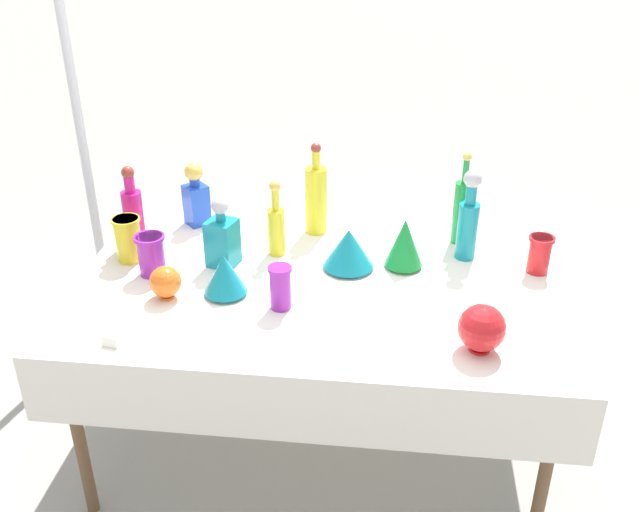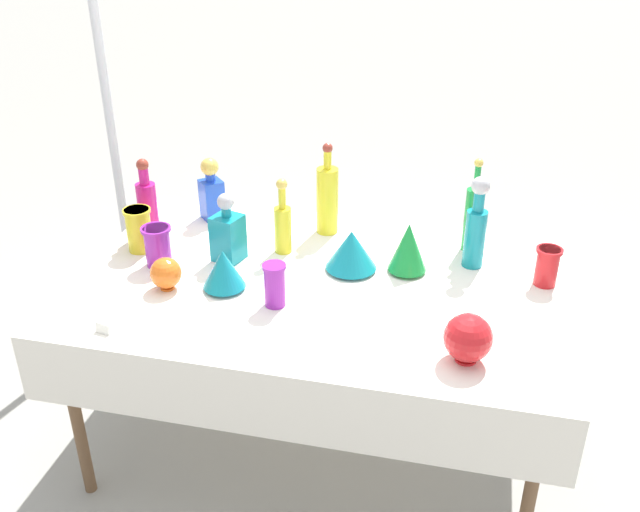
# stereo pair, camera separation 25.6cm
# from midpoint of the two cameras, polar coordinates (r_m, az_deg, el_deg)

# --- Properties ---
(ground_plane) EXTENTS (40.00, 40.00, 0.00)m
(ground_plane) POSITION_cam_midpoint_polar(r_m,az_deg,el_deg) (3.06, -2.47, -14.40)
(ground_plane) COLOR gray
(display_table) EXTENTS (1.78, 1.15, 0.76)m
(display_table) POSITION_cam_midpoint_polar(r_m,az_deg,el_deg) (2.61, -2.88, -3.31)
(display_table) COLOR white
(display_table) RESTS_ON ground
(tall_bottle_0) EXTENTS (0.08, 0.08, 0.36)m
(tall_bottle_0) POSITION_cam_midpoint_polar(r_m,az_deg,el_deg) (2.72, 9.17, 2.82)
(tall_bottle_0) COLOR teal
(tall_bottle_0) RESTS_ON display_table
(tall_bottle_1) EXTENTS (0.09, 0.09, 0.38)m
(tall_bottle_1) POSITION_cam_midpoint_polar(r_m,az_deg,el_deg) (2.90, -2.85, 4.61)
(tall_bottle_1) COLOR yellow
(tall_bottle_1) RESTS_ON display_table
(tall_bottle_2) EXTENTS (0.07, 0.07, 0.31)m
(tall_bottle_2) POSITION_cam_midpoint_polar(r_m,az_deg,el_deg) (2.75, -6.20, 2.32)
(tall_bottle_2) COLOR yellow
(tall_bottle_2) RESTS_ON display_table
(tall_bottle_3) EXTENTS (0.08, 0.08, 0.33)m
(tall_bottle_3) POSITION_cam_midpoint_polar(r_m,az_deg,el_deg) (2.94, -17.17, 3.27)
(tall_bottle_3) COLOR #C61972
(tall_bottle_3) RESTS_ON display_table
(tall_bottle_4) EXTENTS (0.07, 0.07, 0.38)m
(tall_bottle_4) POSITION_cam_midpoint_polar(r_m,az_deg,el_deg) (2.85, 8.77, 3.64)
(tall_bottle_4) COLOR #198C38
(tall_bottle_4) RESTS_ON display_table
(square_decanter_0) EXTENTS (0.13, 0.13, 0.27)m
(square_decanter_0) POSITION_cam_midpoint_polar(r_m,az_deg,el_deg) (2.70, -10.53, 1.36)
(square_decanter_0) COLOR teal
(square_decanter_0) RESTS_ON display_table
(square_decanter_1) EXTENTS (0.12, 0.12, 0.27)m
(square_decanter_1) POSITION_cam_midpoint_polar(r_m,az_deg,el_deg) (3.04, -12.30, 4.64)
(square_decanter_1) COLOR blue
(square_decanter_1) RESTS_ON display_table
(slender_vase_0) EXTENTS (0.11, 0.11, 0.18)m
(slender_vase_0) POSITION_cam_midpoint_polar(r_m,az_deg,el_deg) (2.83, -17.64, 1.33)
(slender_vase_0) COLOR yellow
(slender_vase_0) RESTS_ON display_table
(slender_vase_1) EXTENTS (0.11, 0.11, 0.16)m
(slender_vase_1) POSITION_cam_midpoint_polar(r_m,az_deg,el_deg) (2.71, -16.02, 0.13)
(slender_vase_1) COLOR purple
(slender_vase_1) RESTS_ON display_table
(slender_vase_2) EXTENTS (0.08, 0.08, 0.16)m
(slender_vase_2) POSITION_cam_midpoint_polar(r_m,az_deg,el_deg) (2.41, -6.23, -2.49)
(slender_vase_2) COLOR purple
(slender_vase_2) RESTS_ON display_table
(slender_vase_3) EXTENTS (0.09, 0.09, 0.14)m
(slender_vase_3) POSITION_cam_midpoint_polar(r_m,az_deg,el_deg) (2.71, 14.62, 0.17)
(slender_vase_3) COLOR red
(slender_vase_3) RESTS_ON display_table
(fluted_vase_0) EXTENTS (0.14, 0.14, 0.20)m
(fluted_vase_0) POSITION_cam_midpoint_polar(r_m,az_deg,el_deg) (2.65, 4.05, 1.02)
(fluted_vase_0) COLOR #198C38
(fluted_vase_0) RESTS_ON display_table
(fluted_vase_1) EXTENTS (0.19, 0.19, 0.16)m
(fluted_vase_1) POSITION_cam_midpoint_polar(r_m,az_deg,el_deg) (2.64, -0.46, 0.56)
(fluted_vase_1) COLOR teal
(fluted_vase_1) RESTS_ON display_table
(fluted_vase_2) EXTENTS (0.15, 0.15, 0.15)m
(fluted_vase_2) POSITION_cam_midpoint_polar(r_m,az_deg,el_deg) (2.52, -10.53, -1.52)
(fluted_vase_2) COLOR teal
(fluted_vase_2) RESTS_ON display_table
(round_bowl_0) EXTENTS (0.11, 0.11, 0.12)m
(round_bowl_0) POSITION_cam_midpoint_polar(r_m,az_deg,el_deg) (2.55, -15.09, -2.10)
(round_bowl_0) COLOR orange
(round_bowl_0) RESTS_ON display_table
(round_bowl_1) EXTENTS (0.15, 0.15, 0.16)m
(round_bowl_1) POSITION_cam_midpoint_polar(r_m,az_deg,el_deg) (2.22, 9.63, -5.80)
(round_bowl_1) COLOR red
(round_bowl_1) RESTS_ON display_table
(price_tag_left) EXTENTS (0.06, 0.02, 0.03)m
(price_tag_left) POSITION_cam_midpoint_polar(r_m,az_deg,el_deg) (2.38, -19.49, -6.65)
(price_tag_left) COLOR white
(price_tag_left) RESTS_ON display_table
(cardboard_box_behind_left) EXTENTS (0.44, 0.37, 0.44)m
(cardboard_box_behind_left) POSITION_cam_midpoint_polar(r_m,az_deg,el_deg) (3.88, -1.89, -0.90)
(cardboard_box_behind_left) COLOR tan
(cardboard_box_behind_left) RESTS_ON ground
(canopy_pole) EXTENTS (0.18, 0.18, 2.44)m
(canopy_pole) POSITION_cam_midpoint_polar(r_m,az_deg,el_deg) (3.52, -20.42, 8.04)
(canopy_pole) COLOR silver
(canopy_pole) RESTS_ON ground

